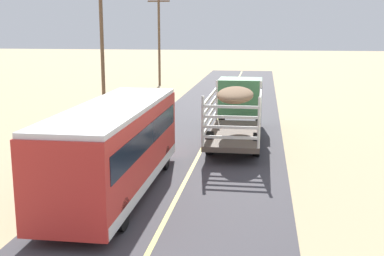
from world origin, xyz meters
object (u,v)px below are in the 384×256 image
Objects in this scene: livestock_truck at (238,103)px; power_pole_far at (159,38)px; power_pole_mid at (102,45)px; bus at (115,146)px.

power_pole_far is at bearing 112.00° from livestock_truck.
power_pole_far is (0.00, 18.07, 0.06)m from power_pole_mid.
power_pole_mid reaches higher than livestock_truck.
power_pole_far is at bearing 99.18° from bus.
bus is 1.11× the size of power_pole_far.
livestock_truck is at bearing 70.07° from bus.
power_pole_mid is at bearing 153.08° from livestock_truck.
power_pole_mid is at bearing 109.49° from bus.
livestock_truck is 11.18m from bus.
bus reaches higher than livestock_truck.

